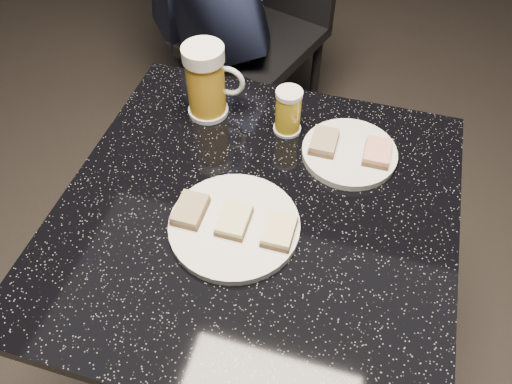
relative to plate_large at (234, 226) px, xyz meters
The scene contains 9 objects.
floor 0.76m from the plate_large, 62.82° to the left, with size 6.00×6.00×0.00m, color black.
plate_large is the anchor object (origin of this frame).
plate_small 0.28m from the plate_large, 54.64° to the left, with size 0.18×0.18×0.01m, color silver.
table 0.25m from the plate_large, 62.82° to the left, with size 0.70×0.70×0.75m.
beer_mug 0.32m from the plate_large, 117.50° to the left, with size 0.12×0.08×0.16m.
beer_tumbler 0.27m from the plate_large, 83.94° to the left, with size 0.06×0.06×0.10m.
chair 1.12m from the plate_large, 102.93° to the left, with size 0.53×0.53×0.88m.
canapes_on_plate_large 0.02m from the plate_large, 63.43° to the right, with size 0.21×0.07×0.02m.
canapes_on_plate_small 0.28m from the plate_large, 54.64° to the left, with size 0.15×0.07×0.02m.
Camera 1 is at (0.15, -0.52, 1.45)m, focal length 35.00 mm.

